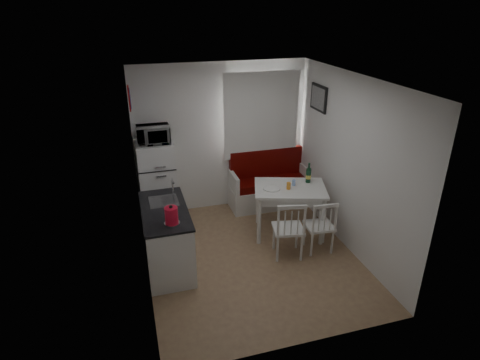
% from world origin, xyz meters
% --- Properties ---
extents(floor, '(3.00, 3.50, 0.02)m').
position_xyz_m(floor, '(0.00, 0.00, 0.00)').
color(floor, '#8F694C').
rests_on(floor, ground).
extents(ceiling, '(3.00, 3.50, 0.02)m').
position_xyz_m(ceiling, '(0.00, 0.00, 2.60)').
color(ceiling, white).
rests_on(ceiling, wall_back).
extents(wall_back, '(3.00, 0.02, 2.60)m').
position_xyz_m(wall_back, '(0.00, 1.75, 1.30)').
color(wall_back, white).
rests_on(wall_back, floor).
extents(wall_front, '(3.00, 0.02, 2.60)m').
position_xyz_m(wall_front, '(0.00, -1.75, 1.30)').
color(wall_front, white).
rests_on(wall_front, floor).
extents(wall_left, '(0.02, 3.50, 2.60)m').
position_xyz_m(wall_left, '(-1.50, 0.00, 1.30)').
color(wall_left, white).
rests_on(wall_left, floor).
extents(wall_right, '(0.02, 3.50, 2.60)m').
position_xyz_m(wall_right, '(1.50, 0.00, 1.30)').
color(wall_right, white).
rests_on(wall_right, floor).
extents(window, '(1.22, 0.06, 1.47)m').
position_xyz_m(window, '(0.70, 1.72, 1.62)').
color(window, white).
rests_on(window, wall_back).
extents(curtain, '(1.35, 0.02, 1.50)m').
position_xyz_m(curtain, '(0.70, 1.65, 1.68)').
color(curtain, white).
rests_on(curtain, wall_back).
extents(kitchen_counter, '(0.62, 1.32, 1.16)m').
position_xyz_m(kitchen_counter, '(-1.20, 0.16, 0.46)').
color(kitchen_counter, white).
rests_on(kitchen_counter, floor).
extents(wall_sign, '(0.03, 0.40, 0.40)m').
position_xyz_m(wall_sign, '(-1.47, 1.45, 2.15)').
color(wall_sign, '#1B41A4').
rests_on(wall_sign, wall_left).
extents(picture_frame, '(0.04, 0.52, 0.42)m').
position_xyz_m(picture_frame, '(1.48, 1.10, 2.05)').
color(picture_frame, black).
rests_on(picture_frame, wall_right).
extents(bench, '(1.45, 0.56, 1.04)m').
position_xyz_m(bench, '(0.82, 1.51, 0.34)').
color(bench, white).
rests_on(bench, floor).
extents(dining_table, '(1.28, 1.06, 0.82)m').
position_xyz_m(dining_table, '(0.78, 0.47, 0.73)').
color(dining_table, white).
rests_on(dining_table, floor).
extents(chair_left, '(0.51, 0.49, 0.49)m').
position_xyz_m(chair_left, '(0.53, -0.19, 0.57)').
color(chair_left, white).
rests_on(chair_left, floor).
extents(chair_right, '(0.43, 0.41, 0.46)m').
position_xyz_m(chair_right, '(1.03, -0.19, 0.53)').
color(chair_right, white).
rests_on(chair_right, floor).
extents(fridge, '(0.58, 0.58, 1.45)m').
position_xyz_m(fridge, '(-1.18, 1.40, 0.73)').
color(fridge, white).
rests_on(fridge, floor).
extents(microwave, '(0.50, 0.34, 0.28)m').
position_xyz_m(microwave, '(-1.18, 1.35, 1.59)').
color(microwave, white).
rests_on(microwave, fridge).
extents(kettle, '(0.20, 0.20, 0.27)m').
position_xyz_m(kettle, '(-1.15, -0.30, 1.03)').
color(kettle, red).
rests_on(kettle, kitchen_counter).
extents(wine_bottle, '(0.08, 0.08, 0.33)m').
position_xyz_m(wine_bottle, '(1.13, 0.57, 0.99)').
color(wine_bottle, '#133C22').
rests_on(wine_bottle, dining_table).
extents(drinking_glass_orange, '(0.06, 0.06, 0.11)m').
position_xyz_m(drinking_glass_orange, '(0.73, 0.42, 0.88)').
color(drinking_glass_orange, orange).
rests_on(drinking_glass_orange, dining_table).
extents(drinking_glass_blue, '(0.06, 0.06, 0.09)m').
position_xyz_m(drinking_glass_blue, '(0.86, 0.52, 0.87)').
color(drinking_glass_blue, '#84A6E0').
rests_on(drinking_glass_blue, dining_table).
extents(plate, '(0.26, 0.26, 0.02)m').
position_xyz_m(plate, '(0.48, 0.49, 0.83)').
color(plate, white).
rests_on(plate, dining_table).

